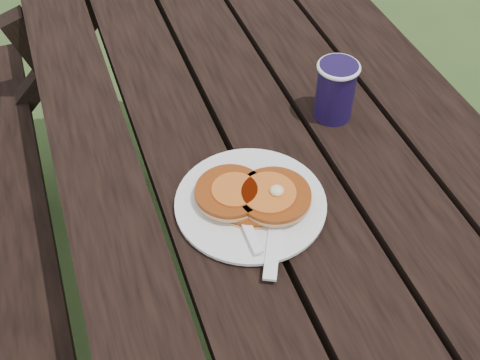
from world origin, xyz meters
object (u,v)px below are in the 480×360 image
object	(u,v)px
pancake_stack	(253,195)
picnic_table	(258,250)
plate	(251,204)
coffee_cup	(336,88)

from	to	relation	value
pancake_stack	picnic_table	bearing A→B (deg)	64.61
plate	pancake_stack	size ratio (longest dim) A/B	1.33
plate	pancake_stack	distance (m)	0.02
picnic_table	plate	distance (m)	0.43
pancake_stack	coffee_cup	xyz separation A→B (m)	(0.21, 0.16, 0.04)
picnic_table	plate	size ratio (longest dim) A/B	7.64
pancake_stack	coffee_cup	world-z (taller)	coffee_cup
picnic_table	pancake_stack	distance (m)	0.45
plate	pancake_stack	xyz separation A→B (m)	(0.00, -0.00, 0.02)
picnic_table	coffee_cup	world-z (taller)	coffee_cup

